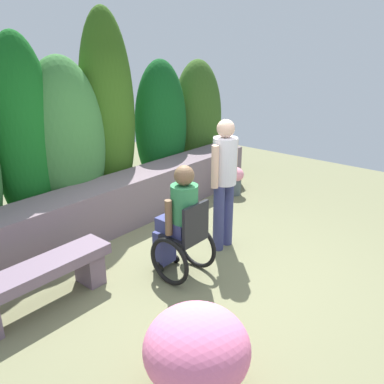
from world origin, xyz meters
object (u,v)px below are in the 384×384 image
object	(u,v)px
person_in_wheelchair	(181,225)
flower_pot_terracotta_by_wall	(197,352)
flower_pot_purple_near	(234,179)
stone_bench	(40,279)
person_standing_companion	(224,177)

from	to	relation	value
person_in_wheelchair	flower_pot_terracotta_by_wall	xyz separation A→B (m)	(-1.15, -1.18, -0.27)
flower_pot_purple_near	flower_pot_terracotta_by_wall	size ratio (longest dim) A/B	0.61
stone_bench	person_in_wheelchair	bearing A→B (deg)	-25.32
person_standing_companion	flower_pot_terracotta_by_wall	world-z (taller)	person_standing_companion
person_in_wheelchair	flower_pot_terracotta_by_wall	size ratio (longest dim) A/B	1.64
stone_bench	person_standing_companion	distance (m)	2.40
person_standing_companion	flower_pot_terracotta_by_wall	size ratio (longest dim) A/B	2.07
stone_bench	person_standing_companion	bearing A→B (deg)	-15.26
stone_bench	flower_pot_purple_near	size ratio (longest dim) A/B	3.05
person_in_wheelchair	flower_pot_terracotta_by_wall	world-z (taller)	person_in_wheelchair
person_in_wheelchair	flower_pot_purple_near	xyz separation A→B (m)	(2.57, 1.02, -0.33)
person_standing_companion	flower_pot_terracotta_by_wall	xyz separation A→B (m)	(-2.01, -1.21, -0.62)
stone_bench	person_in_wheelchair	distance (m)	1.55
person_standing_companion	flower_pot_purple_near	distance (m)	2.10
flower_pot_purple_near	flower_pot_terracotta_by_wall	xyz separation A→B (m)	(-3.73, -2.20, 0.06)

